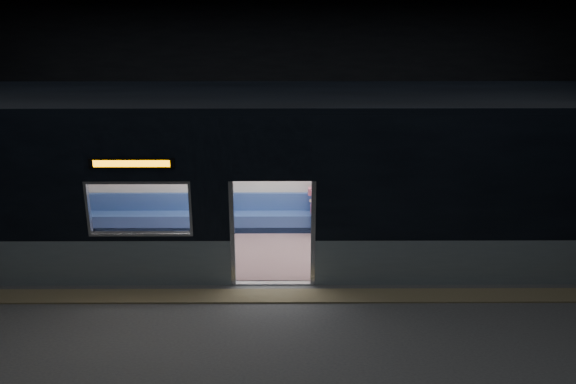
{
  "coord_description": "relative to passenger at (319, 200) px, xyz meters",
  "views": [
    {
      "loc": [
        0.23,
        -9.23,
        5.38
      ],
      "look_at": [
        0.29,
        2.3,
        1.4
      ],
      "focal_mm": 38.0,
      "sensor_mm": 36.0,
      "label": 1
    }
  ],
  "objects": [
    {
      "name": "handbag",
      "position": [
        -0.04,
        -0.21,
        -0.12
      ],
      "size": [
        0.3,
        0.28,
        0.12
      ],
      "primitive_type": "cube",
      "rotation": [
        0.0,
        0.0,
        0.36
      ],
      "color": "black",
      "rests_on": "passenger"
    },
    {
      "name": "metro_car",
      "position": [
        -0.99,
        -1.0,
        1.06
      ],
      "size": [
        18.0,
        3.04,
        3.35
      ],
      "color": "gray",
      "rests_on": "station_floor"
    },
    {
      "name": "station_envelope",
      "position": [
        -0.99,
        -3.55,
        2.88
      ],
      "size": [
        24.0,
        14.0,
        5.0
      ],
      "color": "black",
      "rests_on": "station_floor"
    },
    {
      "name": "station_floor",
      "position": [
        -0.99,
        -3.55,
        -0.79
      ],
      "size": [
        24.0,
        14.0,
        0.01
      ],
      "primitive_type": "cube",
      "color": "#47494C",
      "rests_on": "ground"
    },
    {
      "name": "tactile_strip",
      "position": [
        -0.99,
        -3.0,
        -0.77
      ],
      "size": [
        22.8,
        0.5,
        0.03
      ],
      "primitive_type": "cube",
      "color": "#8C7F59",
      "rests_on": "station_floor"
    },
    {
      "name": "passenger",
      "position": [
        0.0,
        0.0,
        0.0
      ],
      "size": [
        0.38,
        0.65,
        1.33
      ],
      "rotation": [
        0.0,
        0.0,
        0.02
      ],
      "color": "black",
      "rests_on": "metro_car"
    },
    {
      "name": "transit_map",
      "position": [
        3.81,
        0.31,
        0.71
      ],
      "size": [
        1.05,
        0.03,
        0.68
      ],
      "primitive_type": "cube",
      "color": "white",
      "rests_on": "metro_car"
    }
  ]
}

